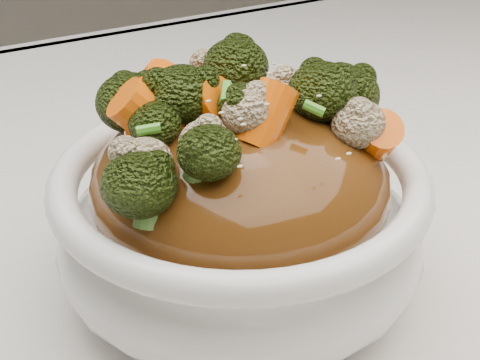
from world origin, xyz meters
TOP-DOWN VIEW (x-y plane):
  - tablecloth at (0.00, 0.00)m, footprint 1.20×0.80m
  - bowl at (-0.03, -0.04)m, footprint 0.23×0.23m
  - sauce_base at (-0.03, -0.04)m, footprint 0.18×0.18m
  - carrots at (-0.03, -0.04)m, footprint 0.18×0.18m
  - broccoli at (-0.03, -0.04)m, footprint 0.18×0.18m
  - cauliflower at (-0.03, -0.04)m, footprint 0.18×0.18m
  - scallions at (-0.03, -0.04)m, footprint 0.13×0.13m
  - sesame_seeds at (-0.03, -0.04)m, footprint 0.16×0.16m

SIDE VIEW (x-z plane):
  - tablecloth at x=0.00m, z-range 0.71..0.75m
  - bowl at x=-0.03m, z-range 0.75..0.83m
  - sauce_base at x=-0.03m, z-range 0.77..0.86m
  - cauliflower at x=-0.03m, z-range 0.85..0.88m
  - broccoli at x=-0.03m, z-range 0.85..0.89m
  - carrots at x=-0.03m, z-range 0.85..0.89m
  - scallions at x=-0.03m, z-range 0.86..0.88m
  - sesame_seeds at x=-0.03m, z-range 0.87..0.87m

